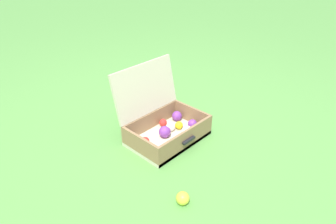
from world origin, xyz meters
name	(u,v)px	position (x,y,z in m)	size (l,w,h in m)	color
ground_plane	(154,143)	(0.00, 0.00, 0.00)	(16.00, 16.00, 0.00)	#569342
open_suitcase	(164,123)	(0.11, 0.02, 0.11)	(0.53, 0.45, 0.49)	beige
stray_ball_on_grass	(183,198)	(-0.27, -0.49, 0.04)	(0.07, 0.07, 0.07)	#CCDB38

